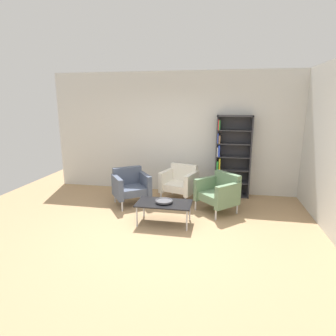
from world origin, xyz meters
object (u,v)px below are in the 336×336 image
Objects in this scene: bookshelf_tall at (230,158)px; armchair_near_window at (131,185)px; coffee_table_low at (164,204)px; armchair_spare_guest at (180,182)px; armchair_by_bookshelf at (219,192)px; decorative_bowl at (164,201)px.

armchair_near_window is (-2.13, -0.98, -0.51)m from bookshelf_tall.
coffee_table_low is 1.15× the size of armchair_spare_guest.
bookshelf_tall reaches higher than armchair_by_bookshelf.
bookshelf_tall is 2.00× the size of armchair_by_bookshelf.
coffee_table_low is at bearing -77.07° from armchair_spare_guest.
armchair_near_window is (-0.92, 0.87, -0.02)m from decorative_bowl.
armchair_by_bookshelf is 1.09× the size of armchair_spare_guest.
coffee_table_low is at bearing 180.00° from decorative_bowl.
coffee_table_low is 3.12× the size of decorative_bowl.
bookshelf_tall is at bearing 56.77° from decorative_bowl.
armchair_near_window is at bearing -137.35° from armchair_spare_guest.
armchair_by_bookshelf is at bearing 38.52° from decorative_bowl.
coffee_table_low is 1.25m from armchair_by_bookshelf.
armchair_spare_guest reaches higher than decorative_bowl.
armchair_near_window is (-0.92, 0.87, 0.05)m from coffee_table_low.
armchair_spare_guest is at bearing -156.49° from bookshelf_tall.
armchair_near_window reaches higher than coffee_table_low.
bookshelf_tall reaches higher than decorative_bowl.
coffee_table_low is 1.06× the size of armchair_near_window.
armchair_spare_guest is 1.13m from armchair_near_window.
coffee_table_low is at bearing -96.11° from armchair_by_bookshelf.
decorative_bowl is at bearing -77.07° from armchair_spare_guest.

